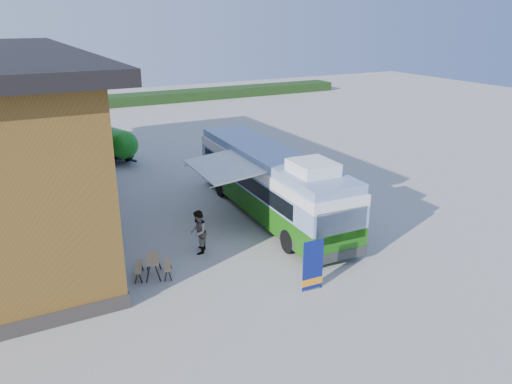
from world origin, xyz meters
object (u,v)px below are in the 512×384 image
banner (313,270)px  picnic_table (153,263)px  person_b (198,232)px  slurry_tanker (107,140)px  person_a (97,197)px  bus (270,181)px

banner → picnic_table: 5.67m
person_b → picnic_table: bearing=-35.3°
picnic_table → slurry_tanker: size_ratio=0.27×
picnic_table → person_b: 2.38m
person_a → slurry_tanker: 9.37m
person_b → slurry_tanker: slurry_tanker is taller
banner → person_a: size_ratio=1.19×
bus → picnic_table: (-6.52, -3.05, -1.17)m
bus → slurry_tanker: 13.94m
bus → person_b: bus is taller
banner → person_b: (-2.36, 4.43, 0.12)m
picnic_table → person_b: bearing=42.9°
person_a → person_b: bearing=-92.8°
banner → picnic_table: size_ratio=1.20×
person_a → bus: bearing=-56.5°
bus → picnic_table: size_ratio=7.63×
person_b → banner: bearing=58.0°
bus → banner: 6.87m
bus → person_b: 4.91m
banner → person_a: (-5.02, 10.64, 0.02)m
person_a → banner: bearing=-90.7°
bus → slurry_tanker: bus is taller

